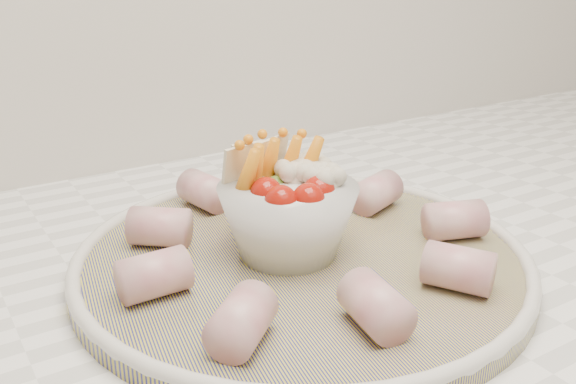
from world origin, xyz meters
TOP-DOWN VIEW (x-y plane):
  - serving_platter at (-0.17, 1.42)m, footprint 0.44×0.44m
  - veggie_bowl at (-0.18, 1.42)m, footprint 0.12×0.12m
  - cured_meat_rolls at (-0.17, 1.42)m, footprint 0.32×0.31m

SIDE VIEW (x-z plane):
  - serving_platter at x=-0.17m, z-range 0.92..0.94m
  - cured_meat_rolls at x=-0.17m, z-range 0.94..0.97m
  - veggie_bowl at x=-0.18m, z-range 0.92..1.02m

